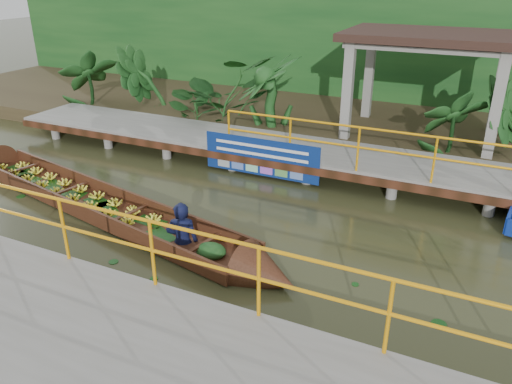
% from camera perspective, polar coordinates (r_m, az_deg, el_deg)
% --- Properties ---
extents(ground, '(80.00, 80.00, 0.00)m').
position_cam_1_polar(ground, '(10.15, -4.76, -3.45)').
color(ground, '#303319').
rests_on(ground, ground).
extents(land_strip, '(30.00, 8.00, 0.45)m').
position_cam_1_polar(land_strip, '(16.53, 8.26, 8.31)').
color(land_strip, '#362C1B').
rests_on(land_strip, ground).
extents(far_dock, '(16.00, 2.06, 1.66)m').
position_cam_1_polar(far_dock, '(12.78, 2.86, 4.93)').
color(far_dock, slate).
rests_on(far_dock, ground).
extents(near_dock, '(18.00, 2.40, 1.73)m').
position_cam_1_polar(near_dock, '(6.69, -15.70, -18.07)').
color(near_dock, slate).
rests_on(near_dock, ground).
extents(pavilion, '(4.40, 3.00, 3.00)m').
position_cam_1_polar(pavilion, '(14.26, 19.35, 15.37)').
color(pavilion, slate).
rests_on(pavilion, ground).
extents(foliage_backdrop, '(30.00, 0.80, 4.00)m').
position_cam_1_polar(foliage_backdrop, '(18.52, 11.02, 15.46)').
color(foliage_backdrop, '#154118').
rests_on(foliage_backdrop, ground).
extents(vendor_boat, '(9.89, 3.00, 2.04)m').
position_cam_1_polar(vendor_boat, '(10.84, -16.88, -1.33)').
color(vendor_boat, '#361B0E').
rests_on(vendor_boat, ground).
extents(blue_banner, '(2.96, 0.04, 0.93)m').
position_cam_1_polar(blue_banner, '(11.98, 0.58, 4.01)').
color(blue_banner, navy).
rests_on(blue_banner, ground).
extents(tropical_plants, '(14.52, 1.52, 1.90)m').
position_cam_1_polar(tropical_plants, '(14.71, 0.72, 11.29)').
color(tropical_plants, '#154118').
rests_on(tropical_plants, ground).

